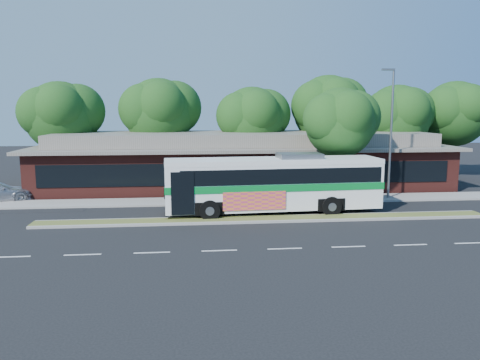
# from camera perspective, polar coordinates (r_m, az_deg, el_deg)

# --- Properties ---
(ground) EXTENTS (120.00, 120.00, 0.00)m
(ground) POSITION_cam_1_polar(r_m,az_deg,el_deg) (26.44, 3.37, -5.22)
(ground) COLOR black
(ground) RESTS_ON ground
(median_strip) EXTENTS (26.00, 1.10, 0.15)m
(median_strip) POSITION_cam_1_polar(r_m,az_deg,el_deg) (27.00, 3.17, -4.76)
(median_strip) COLOR #515D27
(median_strip) RESTS_ON ground
(sidewalk) EXTENTS (44.00, 2.60, 0.12)m
(sidewalk) POSITION_cam_1_polar(r_m,az_deg,el_deg) (32.62, 1.59, -2.46)
(sidewalk) COLOR gray
(sidewalk) RESTS_ON ground
(parking_lot) EXTENTS (14.00, 12.00, 0.01)m
(parking_lot) POSITION_cam_1_polar(r_m,az_deg,el_deg) (38.49, -26.83, -1.77)
(parking_lot) COLOR black
(parking_lot) RESTS_ON ground
(plaza_building) EXTENTS (33.20, 11.20, 4.45)m
(plaza_building) POSITION_cam_1_polar(r_m,az_deg,el_deg) (38.78, 0.35, 2.40)
(plaza_building) COLOR #56201B
(plaza_building) RESTS_ON ground
(lamp_post) EXTENTS (0.93, 0.18, 9.07)m
(lamp_post) POSITION_cam_1_polar(r_m,az_deg,el_deg) (34.23, 17.88, 5.83)
(lamp_post) COLOR slate
(lamp_post) RESTS_ON ground
(tree_bg_a) EXTENTS (6.47, 5.80, 8.63)m
(tree_bg_a) POSITION_cam_1_polar(r_m,az_deg,el_deg) (41.82, -20.44, 7.45)
(tree_bg_a) COLOR black
(tree_bg_a) RESTS_ON ground
(tree_bg_b) EXTENTS (6.69, 6.00, 9.00)m
(tree_bg_b) POSITION_cam_1_polar(r_m,az_deg,el_deg) (41.57, -9.25, 8.25)
(tree_bg_b) COLOR black
(tree_bg_b) RESTS_ON ground
(tree_bg_c) EXTENTS (6.24, 5.60, 8.26)m
(tree_bg_c) POSITION_cam_1_polar(r_m,az_deg,el_deg) (40.87, 2.01, 7.58)
(tree_bg_c) COLOR black
(tree_bg_c) RESTS_ON ground
(tree_bg_d) EXTENTS (6.91, 6.20, 9.37)m
(tree_bg_d) POSITION_cam_1_polar(r_m,az_deg,el_deg) (43.36, 11.20, 8.57)
(tree_bg_d) COLOR black
(tree_bg_d) RESTS_ON ground
(tree_bg_e) EXTENTS (6.47, 5.80, 8.50)m
(tree_bg_e) POSITION_cam_1_polar(r_m,az_deg,el_deg) (44.54, 18.99, 7.40)
(tree_bg_e) COLOR black
(tree_bg_e) RESTS_ON ground
(tree_bg_f) EXTENTS (6.69, 6.00, 8.92)m
(tree_bg_f) POSITION_cam_1_polar(r_m,az_deg,el_deg) (48.21, 25.06, 7.49)
(tree_bg_f) COLOR black
(tree_bg_f) RESTS_ON ground
(transit_bus) EXTENTS (13.23, 3.60, 3.68)m
(transit_bus) POSITION_cam_1_polar(r_m,az_deg,el_deg) (28.50, 4.17, -0.03)
(transit_bus) COLOR white
(transit_bus) RESTS_ON ground
(sidewalk_tree) EXTENTS (5.35, 4.80, 7.80)m
(sidewalk_tree) POSITION_cam_1_polar(r_m,az_deg,el_deg) (33.36, 12.60, 7.00)
(sidewalk_tree) COLOR black
(sidewalk_tree) RESTS_ON ground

